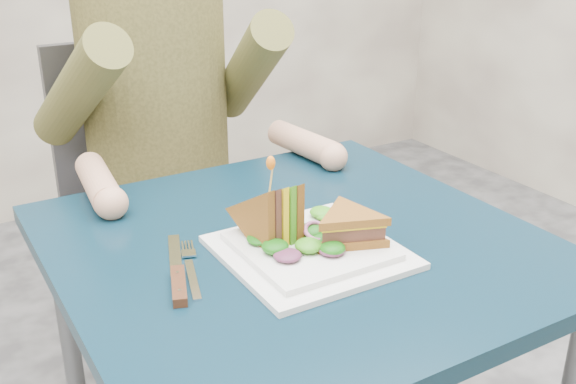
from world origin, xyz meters
TOP-DOWN VIEW (x-y plane):
  - table at (0.00, 0.00)m, footprint 0.75×0.75m
  - chair at (0.00, 0.73)m, footprint 0.42×0.40m
  - diner at (-0.00, 0.61)m, footprint 0.54×0.59m
  - plate at (-0.01, -0.06)m, footprint 0.26×0.26m
  - sandwich_flat at (0.04, -0.08)m, footprint 0.17×0.17m
  - sandwich_upright at (-0.05, -0.01)m, footprint 0.09×0.15m
  - fork at (-0.19, -0.01)m, footprint 0.07×0.17m
  - knife at (-0.22, -0.03)m, footprint 0.09×0.22m
  - toothpick at (-0.05, -0.01)m, footprint 0.01×0.01m
  - toothpick_frill at (-0.05, -0.01)m, footprint 0.01×0.01m
  - lettuce_spill at (-0.01, -0.05)m, footprint 0.15×0.13m
  - onion_ring at (0.00, -0.05)m, footprint 0.04×0.04m

SIDE VIEW (x-z plane):
  - chair at x=0.00m, z-range 0.08..1.01m
  - table at x=0.00m, z-range 0.29..1.02m
  - fork at x=-0.19m, z-range 0.73..0.74m
  - knife at x=-0.22m, z-range 0.73..0.74m
  - plate at x=-0.01m, z-range 0.73..0.75m
  - lettuce_spill at x=-0.01m, z-range 0.75..0.77m
  - onion_ring at x=0.00m, z-range 0.75..0.78m
  - sandwich_flat at x=0.04m, z-range 0.75..0.80m
  - sandwich_upright at x=-0.05m, z-range 0.71..0.86m
  - toothpick at x=-0.05m, z-range 0.82..0.88m
  - toothpick_frill at x=-0.05m, z-range 0.87..0.89m
  - diner at x=0.00m, z-range 0.54..1.29m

